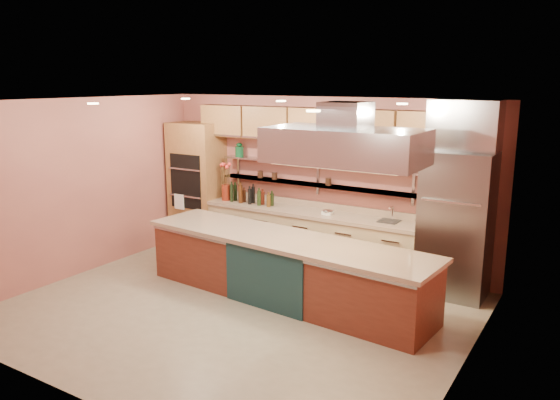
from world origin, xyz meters
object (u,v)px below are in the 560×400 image
Objects in this scene: refrigerator at (456,225)px; island at (284,268)px; copper_kettle at (271,155)px; flower_vase at (226,192)px; green_canister at (293,156)px; kitchen_scale at (328,212)px.

refrigerator is 2.53m from island.
copper_kettle is (-1.26, 1.65, 1.33)m from island.
flower_vase is 1.12m from copper_kettle.
green_canister is at bearing 0.00° from copper_kettle.
island is 2.62m from flower_vase.
kitchen_scale is 0.99× the size of copper_kettle.
island is 2.47m from copper_kettle.
copper_kettle reaches higher than island.
green_canister is (-2.84, 0.23, 0.76)m from refrigerator.
refrigerator is at bearing 40.29° from island.
refrigerator is 4.10m from flower_vase.
kitchen_scale is 0.89× the size of green_canister.
flower_vase reaches higher than island.
kitchen_scale is 1.48m from copper_kettle.
refrigerator reaches higher than flower_vase.
flower_vase is at bearing 150.48° from island.
island is at bearing -52.66° from copper_kettle.
island is 26.32× the size of kitchen_scale.
refrigerator is at bearing -0.14° from flower_vase.
kitchen_scale is (2.06, 0.00, -0.10)m from flower_vase.
copper_kettle is (0.84, 0.22, 0.71)m from flower_vase.
flower_vase is at bearing -165.25° from copper_kettle.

